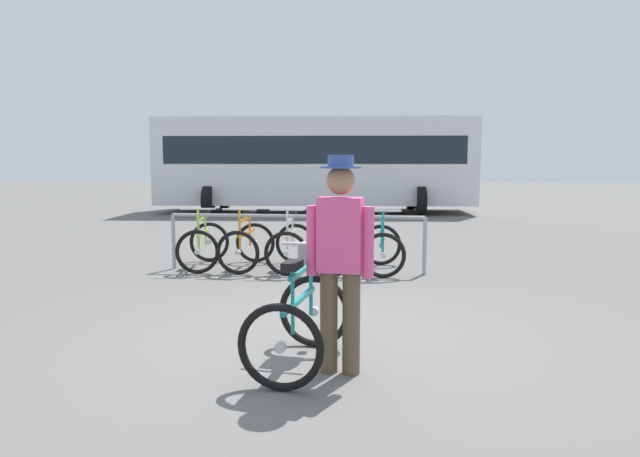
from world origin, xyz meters
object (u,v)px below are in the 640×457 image
object	(u,v)px
racked_bike_orange	(247,245)
person_with_featured_bike	(340,255)
racked_bike_teal	(382,247)
featured_bicycle	(303,305)
bus_distant	(316,159)
racked_bike_lime	(204,244)
racked_bike_blue	(336,247)
racked_bike_white	(291,246)

from	to	relation	value
racked_bike_orange	person_with_featured_bike	distance (m)	4.64
racked_bike_teal	featured_bicycle	size ratio (longest dim) A/B	0.90
featured_bicycle	bus_distant	bearing A→B (deg)	95.84
racked_bike_lime	bus_distant	world-z (taller)	bus_distant
featured_bicycle	racked_bike_blue	bearing A→B (deg)	90.29
person_with_featured_bike	bus_distant	size ratio (longest dim) A/B	0.17
racked_bike_white	bus_distant	world-z (taller)	bus_distant
featured_bicycle	racked_bike_white	bearing A→B (deg)	100.14
racked_bike_orange	featured_bicycle	size ratio (longest dim) A/B	0.91
person_with_featured_bike	bus_distant	world-z (taller)	bus_distant
racked_bike_lime	featured_bicycle	bearing A→B (deg)	-62.36
racked_bike_blue	bus_distant	bearing A→B (deg)	98.09
racked_bike_teal	featured_bicycle	distance (m)	4.07
racked_bike_lime	person_with_featured_bike	world-z (taller)	person_with_featured_bike
racked_bike_blue	racked_bike_lime	bearing A→B (deg)	179.16
racked_bike_teal	racked_bike_white	bearing A→B (deg)	179.16
featured_bicycle	person_with_featured_bike	size ratio (longest dim) A/B	0.72
person_with_featured_bike	racked_bike_lime	bearing A→B (deg)	119.78
racked_bike_lime	racked_bike_white	size ratio (longest dim) A/B	1.07
person_with_featured_bike	featured_bicycle	bearing A→B (deg)	145.61
racked_bike_white	racked_bike_blue	bearing A→B (deg)	-0.84
racked_bike_lime	racked_bike_teal	size ratio (longest dim) A/B	1.07
racked_bike_orange	racked_bike_white	bearing A→B (deg)	-0.84
racked_bike_teal	person_with_featured_bike	world-z (taller)	person_with_featured_bike
racked_bike_orange	racked_bike_blue	distance (m)	1.40
racked_bike_white	racked_bike_teal	world-z (taller)	same
racked_bike_white	racked_bike_lime	bearing A→B (deg)	179.16
racked_bike_teal	bus_distant	size ratio (longest dim) A/B	0.11
racked_bike_orange	racked_bike_teal	distance (m)	2.10
bus_distant	person_with_featured_bike	bearing A→B (deg)	-82.95
racked_bike_lime	person_with_featured_bike	distance (m)	4.95
racked_bike_blue	racked_bike_orange	bearing A→B (deg)	179.16
bus_distant	featured_bicycle	bearing A→B (deg)	-84.16
featured_bicycle	bus_distant	distance (m)	13.94
racked_bike_blue	racked_bike_teal	bearing A→B (deg)	-0.84
racked_bike_orange	racked_bike_teal	bearing A→B (deg)	-0.84
racked_bike_orange	person_with_featured_bike	bearing A→B (deg)	-67.74
racked_bike_orange	bus_distant	bearing A→B (deg)	89.96
featured_bicycle	person_with_featured_bike	world-z (taller)	person_with_featured_bike
racked_bike_blue	featured_bicycle	size ratio (longest dim) A/B	0.91
racked_bike_white	person_with_featured_bike	bearing A→B (deg)	-76.20
racked_bike_teal	racked_bike_orange	bearing A→B (deg)	179.16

